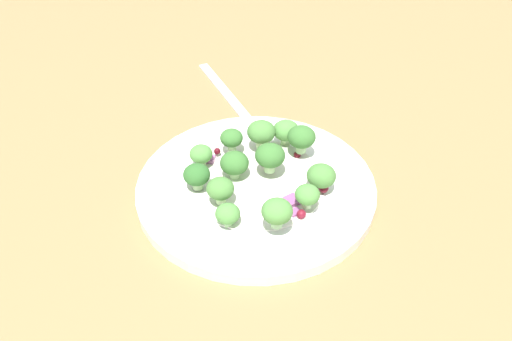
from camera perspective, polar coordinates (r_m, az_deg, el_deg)
name	(u,v)px	position (r cm, az deg, el deg)	size (l,w,h in cm)	color
ground_plane	(273,182)	(53.66, 1.95, -1.25)	(180.00, 180.00, 2.00)	olive
plate	(256,185)	(50.40, 0.00, -1.61)	(23.52, 23.52, 1.70)	white
dressing_pool	(256,181)	(50.11, 0.00, -1.24)	(13.64, 13.64, 0.20)	white
broccoli_floret_0	(236,165)	(49.36, -2.30, 0.62)	(2.84, 2.84, 2.87)	#9EC684
broccoli_floret_1	(270,156)	(49.26, 1.58, 1.62)	(2.95, 2.95, 2.99)	#9EC684
broccoli_floret_2	(228,214)	(44.97, -3.18, -4.90)	(2.24, 2.24, 2.26)	#9EC684
broccoli_floret_3	(286,131)	(54.13, 3.38, 4.44)	(2.79, 2.79, 2.83)	#ADD18E
broccoli_floret_4	(220,189)	(46.57, -4.01, -2.09)	(2.57, 2.57, 2.60)	#ADD18E
broccoli_floret_5	(201,154)	(51.36, -6.17, 1.80)	(2.33, 2.33, 2.36)	#9EC684
broccoli_floret_6	(321,176)	(48.42, 7.31, -0.66)	(2.80, 2.80, 2.83)	#9EC684
broccoli_floret_7	(302,138)	(52.01, 5.17, 3.64)	(2.90, 2.90, 2.94)	#8EB77A
broccoli_floret_8	(307,195)	(46.06, 5.77, -2.76)	(2.28, 2.28, 2.31)	#9EC684
broccoli_floret_9	(261,133)	(52.72, 0.51, 4.25)	(2.99, 2.99, 3.03)	#ADD18E
broccoli_floret_10	(277,212)	(43.65, 2.37, -4.64)	(2.73, 2.73, 2.76)	#8EB77A
broccoli_floret_11	(196,174)	(48.51, -6.72, -0.42)	(2.58, 2.58, 2.61)	#9EC684
broccoli_floret_12	(232,138)	(52.45, -2.76, 3.61)	(2.37, 2.37, 2.40)	#9EC684
cranberry_0	(301,214)	(46.24, 5.10, -4.89)	(0.88, 0.88, 0.88)	maroon
cranberry_1	(324,188)	(48.60, 7.57, -1.98)	(0.95, 0.95, 0.95)	#4C0A14
cranberry_2	(268,167)	(51.19, 1.40, 0.43)	(0.86, 0.86, 0.86)	#4C0A14
cranberry_3	(217,151)	(52.92, -4.37, 2.17)	(0.71, 0.71, 0.71)	#4C0A14
cranberry_4	(297,154)	(53.21, 4.58, 1.86)	(0.75, 0.75, 0.75)	maroon
cranberry_5	(263,155)	(52.44, 0.83, 1.77)	(0.93, 0.93, 0.93)	maroon
onion_bit_0	(295,213)	(46.78, 4.39, -4.74)	(1.04, 0.81, 0.42)	#934C84
onion_bit_1	(209,159)	(52.63, -5.29, 1.26)	(1.13, 1.13, 0.50)	#A35B93
onion_bit_2	(319,186)	(49.14, 7.03, -1.78)	(0.82, 0.93, 0.43)	#843D75
onion_bit_3	(292,200)	(47.73, 4.07, -3.35)	(1.37, 1.27, 0.44)	#934C84
fork	(233,100)	(64.43, -2.64, 7.86)	(2.53, 18.65, 0.50)	silver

